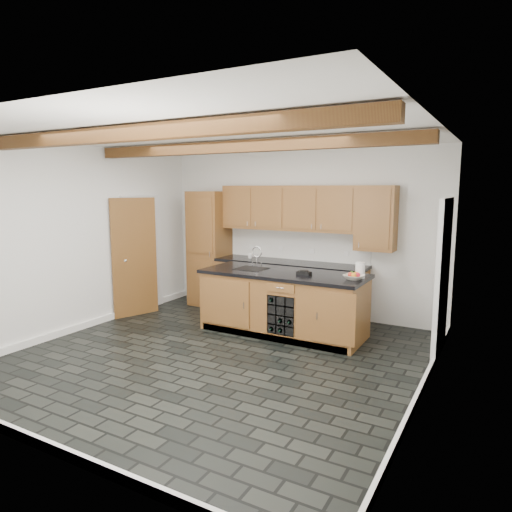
% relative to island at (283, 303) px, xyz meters
% --- Properties ---
extents(ground, '(5.00, 5.00, 0.00)m').
position_rel_island_xyz_m(ground, '(-0.31, -1.28, -0.46)').
color(ground, black).
rests_on(ground, ground).
extents(room_shell, '(5.01, 5.00, 5.00)m').
position_rel_island_xyz_m(room_shell, '(-0.39, -0.75, 1.06)').
color(room_shell, white).
rests_on(room_shell, ground).
extents(back_cabinetry, '(3.65, 0.62, 2.20)m').
position_rel_island_xyz_m(back_cabinetry, '(-0.68, 0.95, 0.52)').
color(back_cabinetry, '#945C2F').
rests_on(back_cabinetry, ground).
extents(island, '(2.48, 0.96, 0.93)m').
position_rel_island_xyz_m(island, '(0.00, 0.00, 0.00)').
color(island, '#945C2F').
rests_on(island, ground).
extents(faucet, '(0.45, 0.40, 0.34)m').
position_rel_island_xyz_m(faucet, '(-0.56, 0.05, 0.50)').
color(faucet, black).
rests_on(faucet, island).
extents(kitchen_scale, '(0.21, 0.13, 0.06)m').
position_rel_island_xyz_m(kitchen_scale, '(0.34, -0.03, 0.49)').
color(kitchen_scale, black).
rests_on(kitchen_scale, island).
extents(fruit_bowl, '(0.33, 0.33, 0.07)m').
position_rel_island_xyz_m(fruit_bowl, '(1.07, -0.03, 0.50)').
color(fruit_bowl, beige).
rests_on(fruit_bowl, island).
extents(fruit_cluster, '(0.16, 0.17, 0.07)m').
position_rel_island_xyz_m(fruit_cluster, '(1.07, -0.03, 0.53)').
color(fruit_cluster, red).
rests_on(fruit_cluster, fruit_bowl).
extents(paper_towel, '(0.13, 0.13, 0.22)m').
position_rel_island_xyz_m(paper_towel, '(1.11, 0.12, 0.58)').
color(paper_towel, white).
rests_on(paper_towel, island).
extents(mug, '(0.11, 0.11, 0.08)m').
position_rel_island_xyz_m(mug, '(-1.09, 0.91, 0.51)').
color(mug, white).
rests_on(mug, back_cabinetry).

